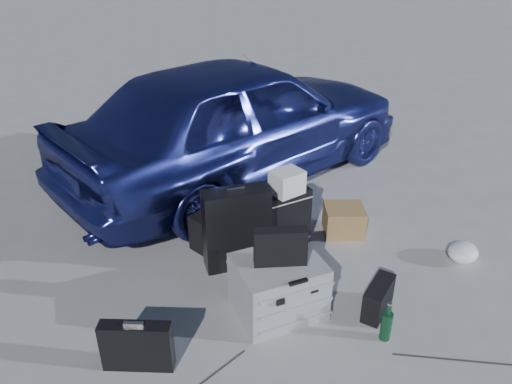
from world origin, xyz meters
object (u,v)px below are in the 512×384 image
duffel_bag (227,224)px  cardboard_box (344,220)px  suitcase_right (285,219)px  suitcase_left (237,229)px  green_bottle (387,322)px  pelican_case (278,287)px  briefcase (137,346)px  car (239,119)px

duffel_bag → cardboard_box: 1.13m
cardboard_box → suitcase_right: bearing=171.6°
duffel_bag → cardboard_box: bearing=-41.0°
suitcase_left → duffel_bag: 0.45m
suitcase_left → green_bottle: suitcase_left is taller
pelican_case → cardboard_box: size_ratio=1.71×
suitcase_right → duffel_bag: (-0.44, 0.33, -0.11)m
briefcase → duffel_bag: bearing=73.7°
pelican_case → green_bottle: bearing=-44.5°
briefcase → duffel_bag: (1.18, 1.13, -0.01)m
briefcase → cardboard_box: bearing=47.7°
car → briefcase: 3.01m
pelican_case → suitcase_left: bearing=95.9°
briefcase → cardboard_box: (2.23, 0.71, -0.05)m
car → suitcase_right: (-0.27, -1.48, -0.44)m
car → pelican_case: size_ratio=6.69×
suitcase_left → duffel_bag: bearing=88.9°
car → cardboard_box: size_ratio=11.44×
suitcase_right → duffel_bag: 0.56m
car → pelican_case: bearing=146.9°
briefcase → green_bottle: size_ratio=1.52×
pelican_case → duffel_bag: size_ratio=0.91×
car → suitcase_left: size_ratio=5.75×
cardboard_box → green_bottle: green_bottle is taller
briefcase → duffel_bag: 1.63m
car → suitcase_left: bearing=139.0°
suitcase_right → cardboard_box: size_ratio=1.52×
pelican_case → cardboard_box: 1.30m
car → briefcase: bearing=126.5°
car → briefcase: (-1.89, -2.28, -0.53)m
duffel_bag → car: bearing=39.2°
suitcase_right → green_bottle: bearing=-90.1°
suitcase_right → cardboard_box: (0.61, -0.09, -0.14)m
pelican_case → duffel_bag: pelican_case is taller
suitcase_left → briefcase: bearing=-135.2°
suitcase_left → cardboard_box: (1.13, -0.03, -0.23)m
suitcase_right → duffel_bag: suitcase_right is taller
car → cardboard_box: 1.71m
pelican_case → duffel_bag: (0.07, 1.08, -0.06)m
briefcase → green_bottle: 1.75m
briefcase → green_bottle: (1.65, -0.58, -0.03)m
car → duffel_bag: (-0.71, -1.15, -0.55)m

